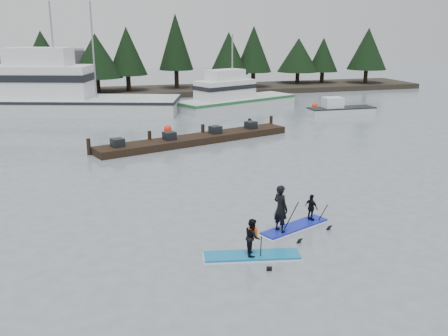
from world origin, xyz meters
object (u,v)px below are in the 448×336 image
object	(u,v)px
floating_dock	(196,139)
paddleboard_solo	(252,245)
fishing_boat_medium	(234,103)
paddleboard_duo	(290,213)
fishing_boat_large	(62,104)

from	to	relation	value
floating_dock	paddleboard_solo	distance (m)	17.32
floating_dock	fishing_boat_medium	bearing A→B (deg)	45.10
floating_dock	paddleboard_duo	size ratio (longest dim) A/B	4.53
paddleboard_solo	fishing_boat_large	bearing A→B (deg)	113.02
fishing_boat_large	fishing_boat_medium	bearing A→B (deg)	12.99
fishing_boat_large	fishing_boat_medium	size ratio (longest dim) A/B	1.58
fishing_boat_medium	fishing_boat_large	bearing A→B (deg)	151.84
paddleboard_solo	paddleboard_duo	xyz separation A→B (m)	(2.14, 1.80, 0.23)
fishing_boat_medium	paddleboard_duo	size ratio (longest dim) A/B	4.13
fishing_boat_medium	floating_dock	world-z (taller)	fishing_boat_medium
fishing_boat_medium	paddleboard_duo	xyz separation A→B (m)	(-6.96, -28.73, 0.16)
paddleboard_duo	paddleboard_solo	bearing A→B (deg)	-162.53
fishing_boat_large	fishing_boat_medium	world-z (taller)	fishing_boat_large
paddleboard_duo	floating_dock	bearing A→B (deg)	67.17
fishing_boat_large	paddleboard_solo	distance (m)	32.63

